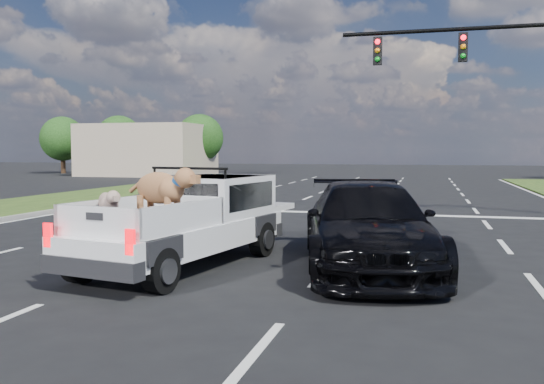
# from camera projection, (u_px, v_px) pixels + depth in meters

# --- Properties ---
(ground) EXTENTS (160.00, 160.00, 0.00)m
(ground) POSITION_uv_depth(u_px,v_px,m) (228.00, 269.00, 10.57)
(ground) COLOR black
(ground) RESTS_ON ground
(road_markings) EXTENTS (17.75, 60.00, 0.01)m
(road_markings) POSITION_uv_depth(u_px,v_px,m) (302.00, 225.00, 16.89)
(road_markings) COLOR silver
(road_markings) RESTS_ON ground
(curb_left) EXTENTS (0.15, 60.00, 0.14)m
(curb_left) POSITION_uv_depth(u_px,v_px,m) (26.00, 215.00, 18.68)
(curb_left) COLOR gray
(curb_left) RESTS_ON ground
(building_left) EXTENTS (10.00, 8.00, 4.40)m
(building_left) POSITION_uv_depth(u_px,v_px,m) (149.00, 150.00, 50.25)
(building_left) COLOR tan
(building_left) RESTS_ON ground
(tree_far_a) EXTENTS (4.20, 4.20, 5.40)m
(tree_far_a) POSITION_uv_depth(u_px,v_px,m) (63.00, 139.00, 54.69)
(tree_far_a) COLOR #332114
(tree_far_a) RESTS_ON ground
(tree_far_b) EXTENTS (4.20, 4.20, 5.40)m
(tree_far_b) POSITION_uv_depth(u_px,v_px,m) (119.00, 138.00, 53.14)
(tree_far_b) COLOR #332114
(tree_far_b) RESTS_ON ground
(tree_far_c) EXTENTS (4.20, 4.20, 5.40)m
(tree_far_c) POSITION_uv_depth(u_px,v_px,m) (200.00, 138.00, 51.07)
(tree_far_c) COLOR #332114
(tree_far_c) RESTS_ON ground
(pickup_truck) EXTENTS (2.67, 5.23, 1.87)m
(pickup_truck) POSITION_uv_depth(u_px,v_px,m) (188.00, 219.00, 10.82)
(pickup_truck) COLOR black
(pickup_truck) RESTS_ON ground
(silver_sedan) EXTENTS (1.80, 4.42, 1.50)m
(silver_sedan) POSITION_uv_depth(u_px,v_px,m) (174.00, 195.00, 18.39)
(silver_sedan) COLOR silver
(silver_sedan) RESTS_ON ground
(black_coupe) EXTENTS (3.32, 5.81, 1.59)m
(black_coupe) POSITION_uv_depth(u_px,v_px,m) (367.00, 226.00, 10.58)
(black_coupe) COLOR black
(black_coupe) RESTS_ON ground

